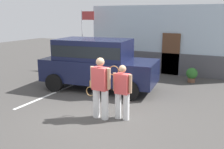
% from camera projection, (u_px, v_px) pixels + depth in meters
% --- Properties ---
extents(ground_plane, '(40.00, 40.00, 0.00)m').
position_uv_depth(ground_plane, '(98.00, 117.00, 7.75)').
color(ground_plane, '#423F3D').
extents(parking_stripe_0, '(0.12, 4.40, 0.01)m').
position_uv_depth(parking_stripe_0, '(57.00, 92.00, 10.25)').
color(parking_stripe_0, silver).
rests_on(parking_stripe_0, ground_plane).
extents(house_frontage, '(8.01, 0.40, 3.48)m').
position_uv_depth(house_frontage, '(162.00, 42.00, 13.27)').
color(house_frontage, silver).
rests_on(house_frontage, ground_plane).
extents(parked_suv, '(4.78, 2.57, 2.05)m').
position_uv_depth(parked_suv, '(97.00, 61.00, 10.45)').
color(parked_suv, '#141938').
rests_on(parked_suv, ground_plane).
extents(tennis_player_man, '(0.92, 0.31, 1.82)m').
position_uv_depth(tennis_player_man, '(100.00, 88.00, 7.45)').
color(tennis_player_man, white).
rests_on(tennis_player_man, ground_plane).
extents(tennis_player_woman, '(0.74, 0.26, 1.62)m').
position_uv_depth(tennis_player_woman, '(122.00, 91.00, 7.42)').
color(tennis_player_woman, white).
rests_on(tennis_player_woman, ground_plane).
extents(potted_plant_by_porch, '(0.51, 0.51, 0.67)m').
position_uv_depth(potted_plant_by_porch, '(192.00, 74.00, 11.63)').
color(potted_plant_by_porch, brown).
rests_on(potted_plant_by_porch, ground_plane).
extents(flag_pole, '(0.80, 0.05, 3.23)m').
position_uv_depth(flag_pole, '(85.00, 29.00, 14.05)').
color(flag_pole, silver).
rests_on(flag_pole, ground_plane).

